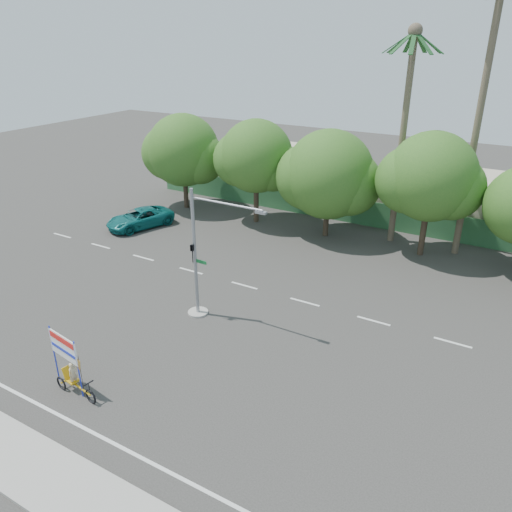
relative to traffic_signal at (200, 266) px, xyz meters
The scene contains 14 objects.
ground 5.40m from the traffic_signal, 61.13° to the right, with size 120.00×120.00×0.00m, color #33302D.
sidewalk_near 12.04m from the traffic_signal, 79.17° to the right, with size 50.00×2.40×0.12m, color gray.
fence 17.76m from the traffic_signal, 82.85° to the left, with size 38.00×0.08×2.00m, color #336B3D.
building_left 23.38m from the traffic_signal, 109.52° to the left, with size 12.00×8.00×4.00m, color #C2B39A.
building_right 24.29m from the traffic_signal, 65.15° to the left, with size 14.00×8.00×3.60m, color #C2B39A.
tree_far_left 18.45m from the traffic_signal, 130.22° to the left, with size 7.14×6.00×7.96m.
tree_left 14.99m from the traffic_signal, 109.08° to the left, with size 6.66×5.60×8.07m.
tree_center 14.15m from the traffic_signal, 85.33° to the left, with size 7.62×6.40×7.85m.
tree_right 16.38m from the traffic_signal, 59.83° to the left, with size 6.90×5.80×8.36m.
palm_tall 20.04m from the traffic_signal, 56.69° to the left, with size 3.73×3.79×17.45m.
palm_short 17.56m from the traffic_signal, 69.84° to the left, with size 3.73×3.79×14.45m.
traffic_signal is the anchor object (origin of this frame).
trike_billboard 8.08m from the traffic_signal, 97.83° to the right, with size 2.79×0.85×2.76m.
pickup_truck 14.73m from the traffic_signal, 145.07° to the left, with size 2.40×5.20×1.45m, color #0E6260.
Camera 1 is at (11.99, -14.62, 13.94)m, focal length 35.00 mm.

